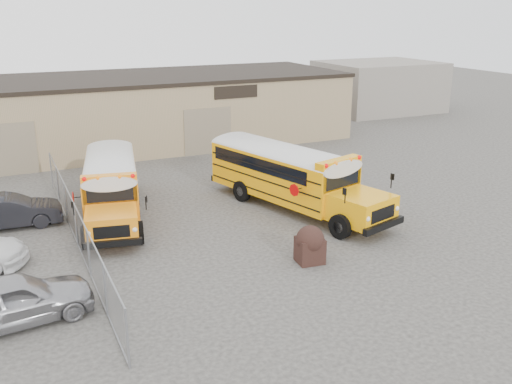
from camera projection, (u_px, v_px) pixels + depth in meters
name	position (u px, v px, depth m)	size (l,w,h in m)	color
ground	(245.00, 248.00, 22.66)	(120.00, 120.00, 0.00)	#343230
warehouse	(128.00, 110.00, 39.17)	(30.20, 10.20, 4.67)	#9D8061
chainlink_fence	(76.00, 225.00, 22.56)	(0.07, 18.07, 1.81)	gray
distant_building_right	(378.00, 86.00, 52.29)	(10.00, 8.00, 4.40)	gray
school_bus_left	(111.00, 153.00, 31.03)	(3.98, 9.43, 2.69)	orange
school_bus_right	(211.00, 149.00, 31.23)	(5.19, 10.47, 2.98)	#FFA608
tarp_bundle	(310.00, 244.00, 21.16)	(1.06, 1.06, 1.44)	black
car_silver	(14.00, 300.00, 17.00)	(1.86, 4.62, 1.57)	#A5A5AA
car_dark	(9.00, 211.00, 24.58)	(1.52, 4.35, 1.43)	black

